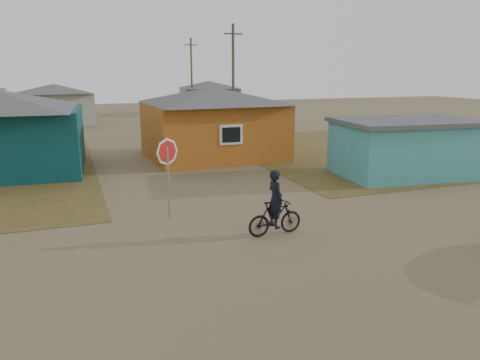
% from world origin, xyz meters
% --- Properties ---
extents(ground, '(120.00, 120.00, 0.00)m').
position_xyz_m(ground, '(0.00, 0.00, 0.00)').
color(ground, brown).
extents(grass_ne, '(20.00, 18.00, 0.00)m').
position_xyz_m(grass_ne, '(14.00, 13.00, 0.01)').
color(grass_ne, brown).
rests_on(grass_ne, ground).
extents(house_yellow, '(7.72, 6.76, 3.90)m').
position_xyz_m(house_yellow, '(2.50, 14.00, 2.00)').
color(house_yellow, '#A55819').
rests_on(house_yellow, ground).
extents(shed_turquoise, '(6.71, 4.93, 2.60)m').
position_xyz_m(shed_turquoise, '(9.50, 6.50, 1.31)').
color(shed_turquoise, teal).
rests_on(shed_turquoise, ground).
extents(house_pale_west, '(7.04, 6.15, 3.60)m').
position_xyz_m(house_pale_west, '(-6.00, 34.00, 1.86)').
color(house_pale_west, gray).
rests_on(house_pale_west, ground).
extents(house_beige_east, '(6.95, 6.05, 3.60)m').
position_xyz_m(house_beige_east, '(10.00, 40.00, 1.86)').
color(house_beige_east, gray).
rests_on(house_beige_east, ground).
extents(utility_pole_near, '(1.40, 0.20, 8.00)m').
position_xyz_m(utility_pole_near, '(6.50, 22.00, 4.14)').
color(utility_pole_near, brown).
rests_on(utility_pole_near, ground).
extents(utility_pole_far, '(1.40, 0.20, 8.00)m').
position_xyz_m(utility_pole_far, '(7.50, 38.00, 4.14)').
color(utility_pole_far, brown).
rests_on(utility_pole_far, ground).
extents(stop_sign, '(0.87, 0.15, 2.68)m').
position_xyz_m(stop_sign, '(-2.17, 3.76, 1.96)').
color(stop_sign, gray).
rests_on(stop_sign, ground).
extents(cyclist, '(1.78, 0.66, 1.97)m').
position_xyz_m(cyclist, '(0.46, 1.13, 0.72)').
color(cyclist, black).
rests_on(cyclist, ground).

